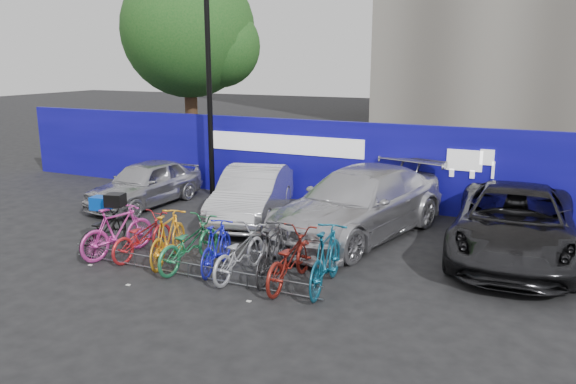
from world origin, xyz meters
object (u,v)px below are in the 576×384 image
Objects in this scene: car_3 at (514,223)px; bike_2 at (142,236)px; car_2 at (359,203)px; bike_0 at (103,230)px; bike_4 at (189,243)px; tree at (194,34)px; lamppost at (209,88)px; car_1 at (252,194)px; bike_6 at (239,253)px; bike_1 at (118,231)px; bike_9 at (326,258)px; bike_rack at (188,269)px; bike_5 at (216,246)px; bike_7 at (273,252)px; bike_3 at (168,238)px; car_0 at (146,183)px; bike_8 at (289,259)px.

car_3 reaches higher than bike_2.
bike_0 is (-4.79, -3.34, -0.33)m from car_2.
bike_4 is at bearing -179.02° from bike_2.
lamppost is at bearing -52.49° from tree.
car_1 is at bearing -97.59° from bike_2.
lamppost is 4.08m from car_1.
bike_1 is at bearing 2.64° from bike_6.
bike_9 reaches higher than bike_6.
bike_6 is (7.65, -10.19, -4.59)m from tree.
bike_5 is (0.31, 0.55, 0.34)m from bike_rack.
bike_7 is (-4.09, -3.27, -0.20)m from car_3.
bike_3 is at bearing -179.57° from bike_2.
bike_7 reaches higher than bike_0.
bike_5 is 0.84× the size of bike_9.
tree is 4.10× the size of bike_4.
bike_9 is at bearing -59.83° from car_1.
bike_3 is at bearing -105.48° from car_1.
car_1 reaches higher than bike_7.
car_1 is 2.19× the size of bike_4.
car_0 is 9.87m from car_3.
car_2 is 1.03× the size of car_3.
bike_rack is 3.07× the size of bike_1.
bike_0 is 5.22m from bike_9.
bike_6 is at bearing 164.92° from bike_3.
car_3 is (6.36, -0.16, 0.05)m from car_1.
car_1 is 3.55m from bike_2.
bike_5 is 2.32m from bike_9.
bike_6 is (-4.75, -3.40, -0.26)m from car_3.
bike_9 is (4.69, 0.15, 0.04)m from bike_1.
lamppost is at bearing 164.19° from car_3.
bike_9 reaches higher than bike_0.
bike_6 is at bearing -79.73° from car_1.
bike_9 is (5.82, -5.43, -2.68)m from lamppost.
lamppost is (3.57, -4.66, -1.80)m from tree.
car_0 is (2.53, -6.55, -4.42)m from tree.
car_3 is 7.27m from bike_3.
bike_4 is (1.77, 0.06, -0.05)m from bike_1.
car_3 is (12.40, -6.79, -4.33)m from tree.
bike_4 is 1.16m from bike_6.
car_3 is at bearing -147.74° from bike_7.
car_0 is at bearing -31.95° from bike_9.
car_1 reaches higher than bike_2.
bike_6 is at bearing -53.66° from lamppost.
bike_4 is 0.97× the size of bike_8.
bike_rack is at bearing -40.66° from car_0.
car_3 is 2.95× the size of bike_3.
lamppost reaches higher than car_2.
bike_1 is at bearing -125.21° from car_2.
car_1 is (3.50, -0.09, 0.04)m from car_0.
car_3 is 3.21× the size of bike_5.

